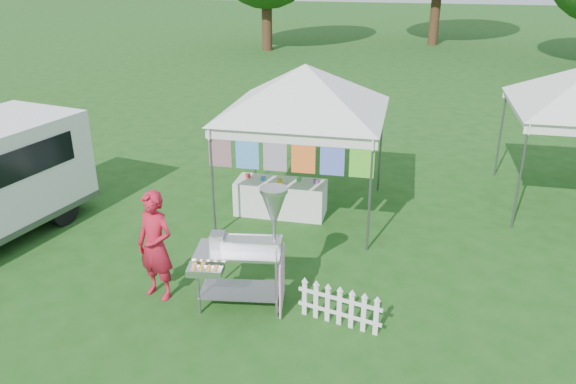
# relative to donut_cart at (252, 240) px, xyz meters

# --- Properties ---
(ground) EXTENTS (120.00, 120.00, 0.00)m
(ground) POSITION_rel_donut_cart_xyz_m (0.09, 0.02, -1.12)
(ground) COLOR #1B4714
(ground) RESTS_ON ground
(canopy_main) EXTENTS (4.24, 4.24, 3.45)m
(canopy_main) POSITION_rel_donut_cart_xyz_m (0.09, 3.51, 1.87)
(canopy_main) COLOR #59595E
(canopy_main) RESTS_ON ground
(donut_cart) EXTENTS (1.38, 1.11, 1.90)m
(donut_cart) POSITION_rel_donut_cart_xyz_m (0.00, 0.00, 0.00)
(donut_cart) COLOR gray
(donut_cart) RESTS_ON ground
(vendor) EXTENTS (0.72, 0.58, 1.73)m
(vendor) POSITION_rel_donut_cart_xyz_m (-1.49, -0.03, -0.26)
(vendor) COLOR #B2152B
(vendor) RESTS_ON ground
(picket_fence) EXTENTS (1.23, 0.33, 0.56)m
(picket_fence) POSITION_rel_donut_cart_xyz_m (1.31, -0.19, -0.83)
(picket_fence) COLOR white
(picket_fence) RESTS_ON ground
(display_table) EXTENTS (1.80, 0.70, 0.70)m
(display_table) POSITION_rel_donut_cart_xyz_m (-0.35, 3.28, -0.77)
(display_table) COLOR white
(display_table) RESTS_ON ground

